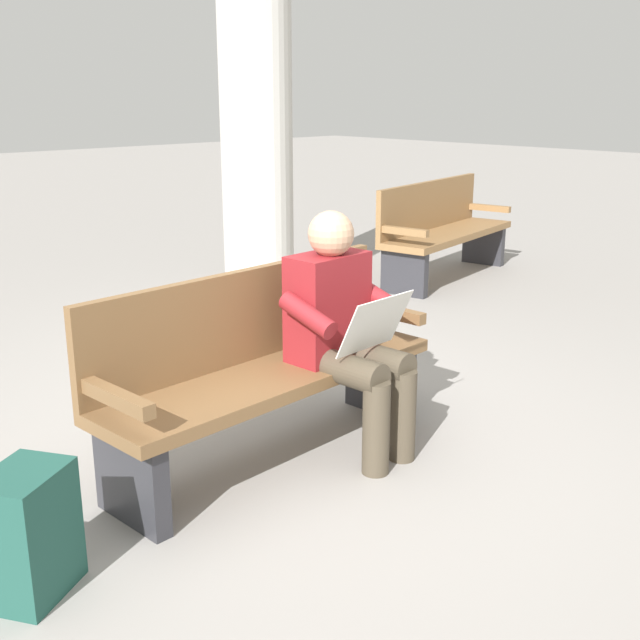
{
  "coord_description": "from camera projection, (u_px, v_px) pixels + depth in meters",
  "views": [
    {
      "loc": [
        2.23,
        2.69,
        1.72
      ],
      "look_at": [
        -0.16,
        0.15,
        0.7
      ],
      "focal_mm": 44.29,
      "sensor_mm": 36.0,
      "label": 1
    }
  ],
  "objects": [
    {
      "name": "bench_far",
      "position": [
        442.0,
        229.0,
        7.42
      ],
      "size": [
        1.86,
        0.8,
        0.9
      ],
      "rotation": [
        0.0,
        0.0,
        0.18
      ],
      "color": "olive",
      "rests_on": "ground"
    },
    {
      "name": "person_seated",
      "position": [
        345.0,
        327.0,
        3.77
      ],
      "size": [
        0.59,
        0.59,
        1.18
      ],
      "rotation": [
        0.0,
        0.0,
        0.06
      ],
      "color": "maroon",
      "rests_on": "ground"
    },
    {
      "name": "backpack",
      "position": [
        27.0,
        534.0,
        2.75
      ],
      "size": [
        0.4,
        0.38,
        0.47
      ],
      "rotation": [
        0.0,
        0.0,
        3.69
      ],
      "color": "#1E4C42",
      "rests_on": "ground"
    },
    {
      "name": "support_pillar",
      "position": [
        256.0,
        117.0,
        6.45
      ],
      "size": [
        0.6,
        0.6,
        3.02
      ],
      "primitive_type": "cylinder",
      "color": "beige",
      "rests_on": "ground"
    },
    {
      "name": "ground_plane",
      "position": [
        274.0,
        458.0,
        3.83
      ],
      "size": [
        40.0,
        40.0,
        0.0
      ],
      "primitive_type": "plane",
      "color": "gray"
    },
    {
      "name": "bench_near",
      "position": [
        263.0,
        366.0,
        3.75
      ],
      "size": [
        1.82,
        0.58,
        0.9
      ],
      "rotation": [
        0.0,
        0.0,
        0.06
      ],
      "color": "brown",
      "rests_on": "ground"
    }
  ]
}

